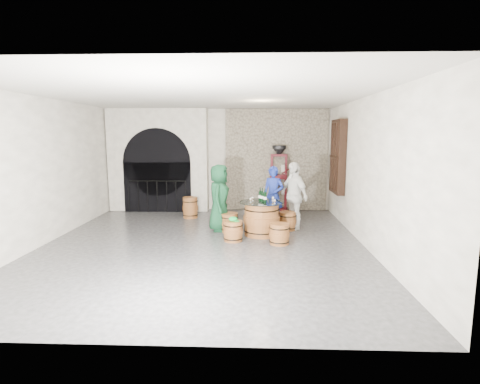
{
  "coord_description": "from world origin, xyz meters",
  "views": [
    {
      "loc": [
        1.1,
        -7.92,
        2.39
      ],
      "look_at": [
        0.77,
        0.81,
        1.05
      ],
      "focal_mm": 28.0,
      "sensor_mm": 36.0,
      "label": 1
    }
  ],
  "objects_px": {
    "barrel_stool_right": "(288,221)",
    "wine_bottle_right": "(260,195)",
    "barrel_table": "(262,219)",
    "barrel_stool_near_right": "(279,234)",
    "person_green": "(219,198)",
    "wine_bottle_center": "(265,197)",
    "corking_press": "(279,174)",
    "person_white": "(294,196)",
    "person_blue": "(273,196)",
    "barrel_stool_left": "(229,222)",
    "barrel_stool_near_left": "(233,231)",
    "side_barrel": "(190,208)",
    "wine_bottle_left": "(262,196)",
    "barrel_stool_far": "(271,218)"
  },
  "relations": [
    {
      "from": "barrel_stool_far",
      "to": "side_barrel",
      "type": "relative_size",
      "value": 0.77
    },
    {
      "from": "barrel_stool_far",
      "to": "barrel_stool_near_right",
      "type": "relative_size",
      "value": 1.0
    },
    {
      "from": "barrel_stool_near_left",
      "to": "wine_bottle_right",
      "type": "height_order",
      "value": "wine_bottle_right"
    },
    {
      "from": "wine_bottle_center",
      "to": "barrel_stool_near_right",
      "type": "bearing_deg",
      "value": -66.65
    },
    {
      "from": "barrel_table",
      "to": "person_white",
      "type": "height_order",
      "value": "person_white"
    },
    {
      "from": "barrel_stool_near_left",
      "to": "wine_bottle_center",
      "type": "distance_m",
      "value": 1.13
    },
    {
      "from": "barrel_stool_near_left",
      "to": "wine_bottle_right",
      "type": "xyz_separation_m",
      "value": [
        0.61,
        0.7,
        0.71
      ]
    },
    {
      "from": "person_green",
      "to": "person_blue",
      "type": "distance_m",
      "value": 1.5
    },
    {
      "from": "barrel_stool_near_right",
      "to": "person_green",
      "type": "relative_size",
      "value": 0.28
    },
    {
      "from": "wine_bottle_right",
      "to": "corking_press",
      "type": "distance_m",
      "value": 2.69
    },
    {
      "from": "barrel_stool_near_left",
      "to": "barrel_stool_right",
      "type": "bearing_deg",
      "value": 38.7
    },
    {
      "from": "wine_bottle_right",
      "to": "barrel_stool_far",
      "type": "bearing_deg",
      "value": 65.2
    },
    {
      "from": "corking_press",
      "to": "person_white",
      "type": "bearing_deg",
      "value": -76.5
    },
    {
      "from": "barrel_stool_right",
      "to": "corking_press",
      "type": "height_order",
      "value": "corking_press"
    },
    {
      "from": "barrel_table",
      "to": "wine_bottle_right",
      "type": "distance_m",
      "value": 0.56
    },
    {
      "from": "barrel_stool_far",
      "to": "barrel_stool_right",
      "type": "distance_m",
      "value": 0.5
    },
    {
      "from": "barrel_stool_left",
      "to": "barrel_stool_near_right",
      "type": "relative_size",
      "value": 1.0
    },
    {
      "from": "barrel_stool_right",
      "to": "wine_bottle_right",
      "type": "xyz_separation_m",
      "value": [
        -0.71,
        -0.36,
        0.71
      ]
    },
    {
      "from": "person_blue",
      "to": "person_green",
      "type": "bearing_deg",
      "value": -133.7
    },
    {
      "from": "person_blue",
      "to": "wine_bottle_right",
      "type": "height_order",
      "value": "person_blue"
    },
    {
      "from": "barrel_stool_right",
      "to": "person_white",
      "type": "bearing_deg",
      "value": 37.6
    },
    {
      "from": "barrel_stool_near_left",
      "to": "barrel_stool_near_right",
      "type": "bearing_deg",
      "value": -11.77
    },
    {
      "from": "barrel_stool_left",
      "to": "side_barrel",
      "type": "relative_size",
      "value": 0.77
    },
    {
      "from": "wine_bottle_right",
      "to": "wine_bottle_center",
      "type": "bearing_deg",
      "value": -61.91
    },
    {
      "from": "barrel_stool_far",
      "to": "wine_bottle_right",
      "type": "height_order",
      "value": "wine_bottle_right"
    },
    {
      "from": "wine_bottle_right",
      "to": "side_barrel",
      "type": "relative_size",
      "value": 0.54
    },
    {
      "from": "barrel_stool_near_right",
      "to": "wine_bottle_right",
      "type": "height_order",
      "value": "wine_bottle_right"
    },
    {
      "from": "barrel_table",
      "to": "wine_bottle_left",
      "type": "xyz_separation_m",
      "value": [
        0.01,
        0.07,
        0.54
      ]
    },
    {
      "from": "barrel_stool_right",
      "to": "corking_press",
      "type": "xyz_separation_m",
      "value": [
        -0.09,
        2.25,
        0.97
      ]
    },
    {
      "from": "person_white",
      "to": "wine_bottle_left",
      "type": "xyz_separation_m",
      "value": [
        -0.81,
        -0.56,
        0.08
      ]
    },
    {
      "from": "person_white",
      "to": "person_green",
      "type": "bearing_deg",
      "value": -113.61
    },
    {
      "from": "barrel_stool_far",
      "to": "wine_bottle_center",
      "type": "height_order",
      "value": "wine_bottle_center"
    },
    {
      "from": "person_white",
      "to": "barrel_stool_far",
      "type": "bearing_deg",
      "value": -138.03
    },
    {
      "from": "barrel_stool_left",
      "to": "barrel_stool_far",
      "type": "distance_m",
      "value": 1.17
    },
    {
      "from": "barrel_stool_far",
      "to": "wine_bottle_center",
      "type": "distance_m",
      "value": 1.14
    },
    {
      "from": "barrel_table",
      "to": "person_blue",
      "type": "xyz_separation_m",
      "value": [
        0.32,
        0.99,
        0.39
      ]
    },
    {
      "from": "wine_bottle_center",
      "to": "person_blue",
      "type": "bearing_deg",
      "value": 77.03
    },
    {
      "from": "barrel_stool_near_right",
      "to": "person_green",
      "type": "xyz_separation_m",
      "value": [
        -1.43,
        1.15,
        0.61
      ]
    },
    {
      "from": "person_green",
      "to": "person_white",
      "type": "bearing_deg",
      "value": -77.56
    },
    {
      "from": "person_blue",
      "to": "wine_bottle_center",
      "type": "xyz_separation_m",
      "value": [
        -0.24,
        -1.05,
        0.15
      ]
    },
    {
      "from": "person_blue",
      "to": "wine_bottle_left",
      "type": "height_order",
      "value": "person_blue"
    },
    {
      "from": "wine_bottle_left",
      "to": "wine_bottle_right",
      "type": "distance_m",
      "value": 0.1
    },
    {
      "from": "side_barrel",
      "to": "barrel_stool_right",
      "type": "bearing_deg",
      "value": -25.71
    },
    {
      "from": "barrel_stool_far",
      "to": "wine_bottle_center",
      "type": "bearing_deg",
      "value": -101.89
    },
    {
      "from": "person_green",
      "to": "barrel_table",
      "type": "bearing_deg",
      "value": -105.36
    },
    {
      "from": "person_green",
      "to": "person_blue",
      "type": "relative_size",
      "value": 1.06
    },
    {
      "from": "barrel_stool_near_left",
      "to": "side_barrel",
      "type": "bearing_deg",
      "value": 120.3
    },
    {
      "from": "barrel_stool_left",
      "to": "corking_press",
      "type": "height_order",
      "value": "corking_press"
    },
    {
      "from": "wine_bottle_left",
      "to": "wine_bottle_center",
      "type": "distance_m",
      "value": 0.15
    },
    {
      "from": "wine_bottle_center",
      "to": "corking_press",
      "type": "relative_size",
      "value": 0.16
    }
  ]
}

